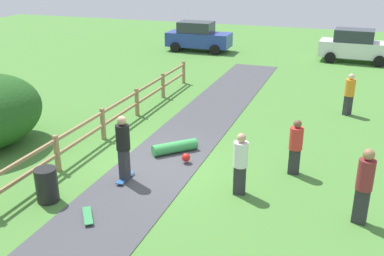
# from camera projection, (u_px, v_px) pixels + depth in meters

# --- Properties ---
(ground_plane) EXTENTS (60.00, 60.00, 0.00)m
(ground_plane) POSITION_uv_depth(u_px,v_px,m) (158.00, 165.00, 13.23)
(ground_plane) COLOR #4C8438
(asphalt_path) EXTENTS (2.40, 28.00, 0.02)m
(asphalt_path) POSITION_uv_depth(u_px,v_px,m) (158.00, 165.00, 13.23)
(asphalt_path) COLOR #47474C
(asphalt_path) RESTS_ON ground_plane
(wooden_fence) EXTENTS (0.12, 18.12, 1.10)m
(wooden_fence) POSITION_uv_depth(u_px,v_px,m) (81.00, 134.00, 13.82)
(wooden_fence) COLOR #997A51
(wooden_fence) RESTS_ON ground_plane
(trash_bin) EXTENTS (0.56, 0.56, 0.90)m
(trash_bin) POSITION_uv_depth(u_px,v_px,m) (47.00, 185.00, 11.15)
(trash_bin) COLOR black
(trash_bin) RESTS_ON ground_plane
(skater_riding) EXTENTS (0.39, 0.80, 1.89)m
(skater_riding) POSITION_uv_depth(u_px,v_px,m) (123.00, 145.00, 11.95)
(skater_riding) COLOR #265999
(skater_riding) RESTS_ON asphalt_path
(skater_fallen) EXTENTS (1.38, 1.38, 0.36)m
(skater_fallen) POSITION_uv_depth(u_px,v_px,m) (176.00, 148.00, 13.95)
(skater_fallen) COLOR green
(skater_fallen) RESTS_ON asphalt_path
(skateboard_loose) EXTENTS (0.64, 0.76, 0.08)m
(skateboard_loose) POSITION_uv_depth(u_px,v_px,m) (88.00, 216.00, 10.49)
(skateboard_loose) COLOR #338C4C
(skateboard_loose) RESTS_ON asphalt_path
(bystander_maroon) EXTENTS (0.44, 0.44, 1.88)m
(bystander_maroon) POSITION_uv_depth(u_px,v_px,m) (364.00, 183.00, 10.01)
(bystander_maroon) COLOR #2D2D33
(bystander_maroon) RESTS_ON ground_plane
(bystander_orange) EXTENTS (0.53, 0.53, 1.66)m
(bystander_orange) POSITION_uv_depth(u_px,v_px,m) (349.00, 92.00, 17.21)
(bystander_orange) COLOR #2D2D33
(bystander_orange) RESTS_ON ground_plane
(bystander_red) EXTENTS (0.41, 0.41, 1.64)m
(bystander_red) POSITION_uv_depth(u_px,v_px,m) (296.00, 145.00, 12.43)
(bystander_red) COLOR #2D2D33
(bystander_red) RESTS_ON ground_plane
(bystander_white) EXTENTS (0.44, 0.44, 1.70)m
(bystander_white) POSITION_uv_depth(u_px,v_px,m) (240.00, 161.00, 11.33)
(bystander_white) COLOR #2D2D33
(bystander_white) RESTS_ON ground_plane
(parked_car_blue) EXTENTS (4.23, 2.05, 1.92)m
(parked_car_blue) POSITION_uv_depth(u_px,v_px,m) (198.00, 36.00, 29.25)
(parked_car_blue) COLOR #283D99
(parked_car_blue) RESTS_ON ground_plane
(parked_car_white) EXTENTS (4.28, 2.16, 1.92)m
(parked_car_white) POSITION_uv_depth(u_px,v_px,m) (356.00, 46.00, 26.13)
(parked_car_white) COLOR silver
(parked_car_white) RESTS_ON ground_plane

